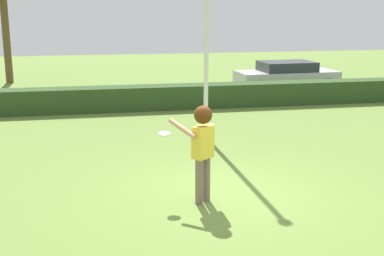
% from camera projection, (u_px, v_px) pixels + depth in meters
% --- Properties ---
extents(ground_plane, '(60.00, 60.00, 0.00)m').
position_uv_depth(ground_plane, '(226.00, 194.00, 9.57)').
color(ground_plane, olive).
extents(person, '(0.81, 0.56, 1.78)m').
position_uv_depth(person, '(202.00, 142.00, 8.94)').
color(person, '#766459').
rests_on(person, ground).
extents(frisbee, '(0.23, 0.23, 0.04)m').
position_uv_depth(frisbee, '(164.00, 134.00, 9.17)').
color(frisbee, white).
extents(hedge_row, '(29.19, 0.90, 0.81)m').
position_uv_depth(hedge_row, '(163.00, 97.00, 17.62)').
color(hedge_row, '#2D4821').
rests_on(hedge_row, ground).
extents(parked_car_silver, '(4.27, 1.96, 1.25)m').
position_uv_depth(parked_car_silver, '(287.00, 75.00, 21.27)').
color(parked_car_silver, '#B7B7BC').
rests_on(parked_car_silver, ground).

